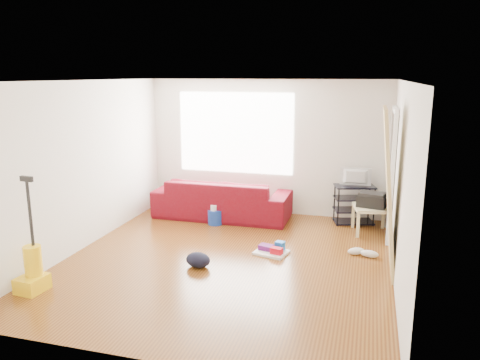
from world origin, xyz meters
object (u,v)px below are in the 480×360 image
(tv_stand, at_px, (354,204))
(bucket, at_px, (215,224))
(sofa, at_px, (223,217))
(backpack, at_px, (198,267))
(side_table, at_px, (372,211))
(cleaning_tray, at_px, (272,250))
(vacuum, at_px, (32,270))

(tv_stand, relative_size, bucket, 2.95)
(sofa, relative_size, backpack, 6.89)
(side_table, height_order, cleaning_tray, side_table)
(tv_stand, bearing_deg, bucket, -178.83)
(side_table, relative_size, cleaning_tray, 1.23)
(bucket, height_order, backpack, bucket)
(side_table, bearing_deg, cleaning_tray, -135.64)
(tv_stand, distance_m, cleaning_tray, 2.13)
(side_table, distance_m, cleaning_tray, 1.97)
(sofa, distance_m, vacuum, 3.74)
(sofa, relative_size, side_table, 3.78)
(side_table, xyz_separation_m, backpack, (-2.27, -2.11, -0.38))
(sofa, distance_m, tv_stand, 2.39)
(bucket, bearing_deg, tv_stand, 17.11)
(side_table, height_order, vacuum, vacuum)
(sofa, height_order, cleaning_tray, sofa)
(backpack, bearing_deg, vacuum, -124.88)
(sofa, height_order, vacuum, vacuum)
(tv_stand, height_order, vacuum, vacuum)
(tv_stand, bearing_deg, side_table, -72.20)
(sofa, xyz_separation_m, cleaning_tray, (1.26, -1.53, 0.05))
(tv_stand, xyz_separation_m, backpack, (-1.97, -2.56, -0.35))
(cleaning_tray, height_order, backpack, cleaning_tray)
(tv_stand, bearing_deg, sofa, 170.63)
(tv_stand, relative_size, backpack, 2.13)
(sofa, distance_m, backpack, 2.32)
(bucket, bearing_deg, cleaning_tray, -40.86)
(cleaning_tray, relative_size, backpack, 1.48)
(sofa, xyz_separation_m, vacuum, (-1.30, -3.50, 0.26))
(vacuum, bearing_deg, sofa, 74.79)
(tv_stand, height_order, side_table, tv_stand)
(side_table, bearing_deg, sofa, 176.13)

